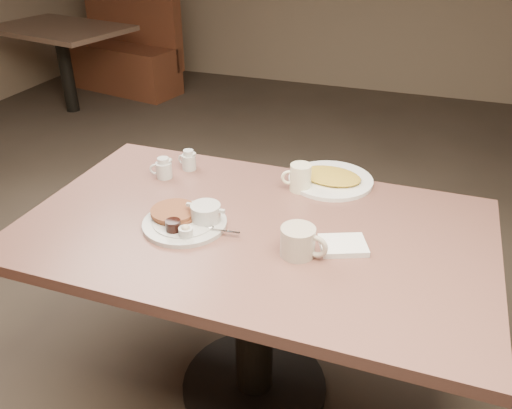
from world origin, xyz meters
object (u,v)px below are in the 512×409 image
(creamer_left, at_px, (164,169))
(creamer_right, at_px, (189,160))
(diner_table, at_px, (254,269))
(hash_plate, at_px, (331,179))
(coffee_mug_near, at_px, (299,241))
(main_plate, at_px, (187,218))
(booth_back_left, at_px, (120,50))
(coffee_mug_far, at_px, (300,177))

(creamer_left, height_order, creamer_right, same)
(diner_table, bearing_deg, hash_plate, 67.12)
(diner_table, distance_m, coffee_mug_near, 0.30)
(main_plate, xyz_separation_m, creamer_left, (-0.23, 0.28, 0.01))
(creamer_right, distance_m, booth_back_left, 3.56)
(diner_table, bearing_deg, coffee_mug_far, 76.19)
(coffee_mug_near, bearing_deg, booth_back_left, 129.90)
(creamer_right, bearing_deg, hash_plate, 8.09)
(creamer_left, bearing_deg, diner_table, -26.03)
(main_plate, distance_m, coffee_mug_near, 0.39)
(creamer_right, xyz_separation_m, hash_plate, (0.55, 0.08, -0.02))
(diner_table, distance_m, creamer_left, 0.53)
(creamer_right, bearing_deg, diner_table, -39.19)
(coffee_mug_far, bearing_deg, creamer_right, 177.20)
(coffee_mug_near, relative_size, hash_plate, 0.43)
(coffee_mug_near, distance_m, booth_back_left, 4.23)
(creamer_left, distance_m, creamer_right, 0.11)
(main_plate, distance_m, hash_plate, 0.59)
(booth_back_left, bearing_deg, creamer_left, -54.43)
(main_plate, xyz_separation_m, hash_plate, (0.37, 0.45, -0.01))
(main_plate, distance_m, creamer_right, 0.41)
(creamer_left, height_order, booth_back_left, booth_back_left)
(diner_table, bearing_deg, creamer_left, 153.97)
(main_plate, bearing_deg, coffee_mug_far, 51.69)
(creamer_right, bearing_deg, creamer_left, -120.73)
(main_plate, bearing_deg, diner_table, 16.70)
(coffee_mug_near, bearing_deg, main_plate, 173.88)
(creamer_left, bearing_deg, hash_plate, 16.11)
(coffee_mug_near, bearing_deg, coffee_mug_far, 105.21)
(creamer_right, height_order, hash_plate, creamer_right)
(coffee_mug_near, xyz_separation_m, creamer_right, (-0.56, 0.42, -0.01))
(main_plate, distance_m, booth_back_left, 3.96)
(diner_table, bearing_deg, coffee_mug_near, -30.12)
(coffee_mug_far, xyz_separation_m, hash_plate, (0.09, 0.10, -0.04))
(diner_table, relative_size, main_plate, 4.49)
(creamer_left, distance_m, booth_back_left, 3.60)
(hash_plate, bearing_deg, coffee_mug_far, -133.03)
(coffee_mug_near, xyz_separation_m, creamer_left, (-0.62, 0.32, -0.01))
(coffee_mug_near, distance_m, creamer_right, 0.70)
(diner_table, relative_size, creamer_left, 17.36)
(creamer_right, bearing_deg, main_plate, -64.81)
(coffee_mug_near, bearing_deg, creamer_right, 143.47)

